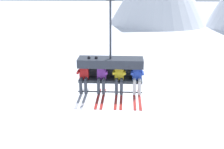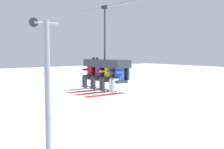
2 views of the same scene
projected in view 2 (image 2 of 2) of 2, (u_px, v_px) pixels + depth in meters
The scene contains 7 objects.
lift_tower_near at pixel (47, 84), 17.40m from camera, with size 0.36×1.88×8.36m.
lift_cable at pixel (117, 5), 10.33m from camera, with size 17.92×0.05×0.05m.
chairlift_chair at pixel (106, 66), 11.20m from camera, with size 2.31×0.74×3.26m.
skier_red at pixel (89, 72), 11.84m from camera, with size 0.48×1.70×1.34m.
skier_purple at pixel (97, 73), 11.34m from camera, with size 0.48×1.70×1.34m.
skier_yellow at pixel (106, 75), 10.84m from camera, with size 0.46×1.70×1.23m.
skier_blue at pixel (117, 76), 10.35m from camera, with size 0.46×1.70×1.23m.
Camera 2 is at (8.24, -7.36, 6.35)m, focal length 45.00 mm.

